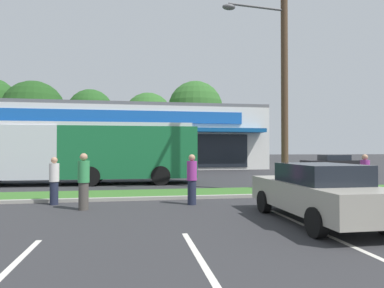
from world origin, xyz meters
name	(u,v)px	position (x,y,z in m)	size (l,w,h in m)	color
grass_median	(146,194)	(0.00, 14.00, 0.06)	(56.00, 2.20, 0.12)	#386B28
curb_lip	(147,198)	(0.00, 12.78, 0.06)	(56.00, 0.24, 0.12)	#99968C
parking_stripe_1	(208,273)	(0.61, 5.28, 0.00)	(0.12, 4.80, 0.01)	silver
parking_stripe_2	(313,229)	(3.61, 7.60, 0.00)	(0.12, 4.80, 0.01)	silver
storefront_building	(123,138)	(-1.66, 36.53, 3.03)	(27.20, 14.41, 6.05)	silver
tree_mid_left	(34,112)	(-12.01, 42.35, 6.28)	(7.13, 7.13, 9.86)	#473323
tree_mid	(91,112)	(-5.91, 44.78, 6.61)	(5.72, 5.72, 9.49)	#473323
tree_mid_right	(148,117)	(1.36, 44.88, 6.08)	(6.38, 6.38, 9.28)	#473323
tree_right	(195,108)	(7.93, 46.50, 7.56)	(7.53, 7.53, 11.34)	#473323
utility_pole	(282,57)	(5.86, 14.12, 5.87)	(3.06, 2.40, 11.03)	#4C3826
city_bus	(75,151)	(-3.56, 19.11, 1.77)	(12.89, 2.98, 3.25)	#196638
car_1	(332,163)	(15.45, 25.59, 0.74)	(4.67, 1.87, 1.41)	black
car_3	(47,165)	(-6.65, 26.01, 0.75)	(4.41, 1.89, 1.44)	silver
car_4	(317,192)	(4.10, 8.24, 0.77)	(1.87, 4.63, 1.49)	#9E998C
car_5	(128,165)	(-0.87, 25.09, 0.74)	(4.27, 1.94, 1.41)	silver
pedestrian_near_bench	(84,181)	(-2.00, 11.08, 0.87)	(0.35, 0.35, 1.73)	#47423D
pedestrian_by_pole	(192,179)	(1.43, 11.50, 0.85)	(0.34, 0.34, 1.68)	#1E2338
pedestrian_mid	(365,176)	(8.28, 12.02, 0.84)	(0.34, 0.34, 1.66)	#726651
pedestrian_far	(54,181)	(-3.11, 12.26, 0.80)	(0.32, 0.32, 1.59)	#1E2338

